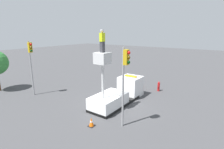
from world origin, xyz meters
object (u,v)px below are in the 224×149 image
bucket_truck (119,93)px  traffic_light_across (31,58)px  fire_hydrant (159,86)px  traffic_cone_rear (91,122)px  worker (102,41)px  traffic_light_pole (125,72)px

bucket_truck → traffic_light_across: traffic_light_across is taller
traffic_light_across → fire_hydrant: (8.95, -10.30, -3.50)m
traffic_cone_rear → bucket_truck: bearing=9.3°
traffic_light_across → worker: bearing=-82.2°
traffic_light_across → fire_hydrant: traffic_light_across is taller
worker → traffic_light_across: 8.70m
traffic_light_across → fire_hydrant: 14.09m
worker → traffic_cone_rear: worker is taller
traffic_light_across → fire_hydrant: size_ratio=5.27×
fire_hydrant → traffic_cone_rear: bearing=173.8°
bucket_truck → worker: 5.56m
traffic_light_pole → traffic_cone_rear: bearing=125.2°
bucket_truck → traffic_light_across: (-3.61, 8.42, 3.11)m
bucket_truck → traffic_light_pole: 5.36m
worker → traffic_cone_rear: bearing=-161.5°
worker → fire_hydrant: size_ratio=1.61×
worker → traffic_light_pole: size_ratio=0.31×
traffic_light_pole → bucket_truck: bearing=37.9°
traffic_cone_rear → worker: bearing=18.5°
traffic_cone_rear → traffic_light_pole: bearing=-54.8°
worker → traffic_light_pole: worker is taller
bucket_truck → traffic_cone_rear: bucket_truck is taller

